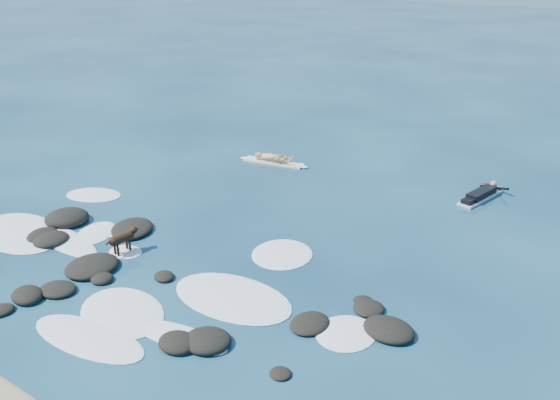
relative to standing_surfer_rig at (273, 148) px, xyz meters
The scene contains 6 objects.
ground 9.40m from the standing_surfer_rig, 75.15° to the right, with size 160.00×160.00×0.00m, color #0A2642.
reef_rocks 10.22m from the standing_surfer_rig, 85.30° to the right, with size 14.92×6.89×0.57m.
breaking_foam 10.27m from the standing_surfer_rig, 84.62° to the right, with size 14.54×8.64×0.12m.
standing_surfer_rig is the anchor object (origin of this frame).
paddling_surfer_rig 8.72m from the standing_surfer_rig, ahead, with size 1.40×2.72×0.47m.
dog 9.35m from the standing_surfer_rig, 87.35° to the right, with size 0.44×1.24×0.79m.
Camera 1 is at (11.08, -12.30, 9.08)m, focal length 40.00 mm.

